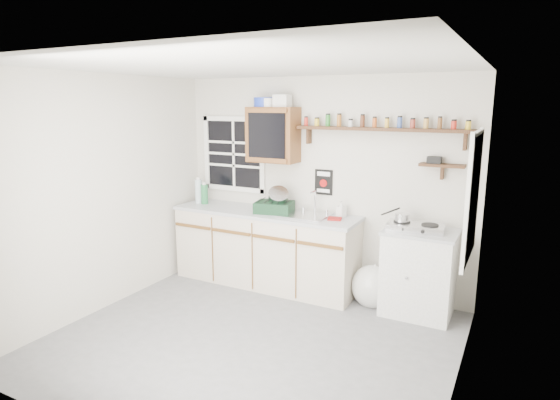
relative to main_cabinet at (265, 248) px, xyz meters
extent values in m
cube|color=#5A5A5D|center=(0.58, -1.30, -0.47)|extent=(3.60, 3.20, 0.02)
cube|color=silver|center=(0.58, -1.30, 2.05)|extent=(3.60, 3.20, 0.02)
cube|color=beige|center=(-1.23, -1.30, 0.79)|extent=(0.02, 3.20, 2.50)
cube|color=beige|center=(2.40, -1.30, 0.79)|extent=(0.02, 3.20, 2.50)
cube|color=beige|center=(0.58, 0.31, 0.79)|extent=(3.60, 0.02, 2.50)
cube|color=beige|center=(0.58, -2.91, 0.79)|extent=(3.60, 0.02, 2.50)
cube|color=beige|center=(0.00, 0.00, -0.02)|extent=(2.27, 0.60, 0.88)
cube|color=#929599|center=(0.00, 0.00, 0.44)|extent=(2.31, 0.62, 0.04)
cube|color=brown|center=(-0.85, -0.31, 0.24)|extent=(0.53, 0.02, 0.03)
cube|color=brown|center=(-0.28, -0.31, 0.24)|extent=(0.53, 0.02, 0.03)
cube|color=brown|center=(0.28, -0.31, 0.24)|extent=(0.53, 0.02, 0.03)
cube|color=brown|center=(0.85, -0.31, 0.24)|extent=(0.53, 0.02, 0.03)
cube|color=#BBBBB4|center=(1.83, 0.03, -0.02)|extent=(0.70, 0.55, 0.88)
cube|color=#929599|center=(1.83, 0.03, 0.43)|extent=(0.73, 0.57, 0.03)
cube|color=silver|center=(0.53, 0.00, 0.46)|extent=(0.52, 0.44, 0.03)
cylinder|color=silver|center=(0.58, 0.16, 0.60)|extent=(0.02, 0.02, 0.28)
cylinder|color=silver|center=(0.58, 0.10, 0.73)|extent=(0.02, 0.14, 0.02)
cube|color=brown|center=(0.03, 0.15, 1.36)|extent=(0.60, 0.30, 0.65)
cube|color=black|center=(0.03, -0.01, 1.36)|extent=(0.48, 0.02, 0.52)
cylinder|color=#1A32AD|center=(-0.09, 0.15, 1.74)|extent=(0.24, 0.24, 0.11)
cube|color=silver|center=(0.16, 0.15, 1.76)|extent=(0.18, 0.15, 0.14)
cylinder|color=silver|center=(0.00, 0.10, 1.74)|extent=(0.12, 0.12, 0.10)
cube|color=black|center=(1.31, 0.21, 1.46)|extent=(1.91, 0.18, 0.04)
cube|color=black|center=(0.45, 0.25, 1.36)|extent=(0.03, 0.10, 0.18)
cube|color=black|center=(2.17, 0.25, 1.36)|extent=(0.03, 0.10, 0.18)
cylinder|color=red|center=(0.43, 0.21, 1.52)|extent=(0.04, 0.04, 0.09)
cylinder|color=black|center=(0.43, 0.21, 1.58)|extent=(0.04, 0.04, 0.02)
cylinder|color=gold|center=(0.57, 0.21, 1.52)|extent=(0.05, 0.05, 0.08)
cylinder|color=black|center=(0.57, 0.21, 1.57)|extent=(0.05, 0.05, 0.02)
cylinder|color=#267226|center=(0.70, 0.21, 1.54)|extent=(0.05, 0.05, 0.13)
cylinder|color=black|center=(0.70, 0.21, 1.61)|extent=(0.05, 0.05, 0.02)
cylinder|color=#99591E|center=(0.84, 0.21, 1.54)|extent=(0.05, 0.05, 0.13)
cylinder|color=black|center=(0.84, 0.21, 1.61)|extent=(0.05, 0.05, 0.02)
cylinder|color=silver|center=(0.97, 0.21, 1.51)|extent=(0.05, 0.05, 0.07)
cylinder|color=black|center=(0.97, 0.21, 1.56)|extent=(0.05, 0.05, 0.02)
cylinder|color=#4C2614|center=(1.11, 0.21, 1.54)|extent=(0.05, 0.05, 0.12)
cylinder|color=black|center=(1.11, 0.21, 1.61)|extent=(0.05, 0.05, 0.02)
cylinder|color=#B24C19|center=(1.24, 0.21, 1.53)|extent=(0.05, 0.05, 0.10)
cylinder|color=black|center=(1.24, 0.21, 1.58)|extent=(0.04, 0.04, 0.02)
cylinder|color=gold|center=(1.38, 0.21, 1.52)|extent=(0.05, 0.05, 0.09)
cylinder|color=black|center=(1.38, 0.21, 1.58)|extent=(0.04, 0.04, 0.02)
cylinder|color=#334C8C|center=(1.51, 0.21, 1.53)|extent=(0.05, 0.05, 0.11)
cylinder|color=black|center=(1.51, 0.21, 1.59)|extent=(0.05, 0.05, 0.02)
cylinder|color=maroon|center=(1.65, 0.21, 1.52)|extent=(0.05, 0.05, 0.09)
cylinder|color=black|center=(1.65, 0.21, 1.57)|extent=(0.05, 0.05, 0.02)
cylinder|color=#BF8C3F|center=(1.78, 0.21, 1.53)|extent=(0.05, 0.05, 0.10)
cylinder|color=black|center=(1.78, 0.21, 1.58)|extent=(0.05, 0.05, 0.02)
cylinder|color=brown|center=(1.92, 0.21, 1.53)|extent=(0.05, 0.05, 0.11)
cylinder|color=black|center=(1.92, 0.21, 1.59)|extent=(0.04, 0.04, 0.02)
cylinder|color=red|center=(2.05, 0.21, 1.52)|extent=(0.05, 0.05, 0.08)
cylinder|color=black|center=(2.05, 0.21, 1.57)|extent=(0.05, 0.05, 0.02)
cylinder|color=gold|center=(2.19, 0.21, 1.52)|extent=(0.05, 0.05, 0.08)
cylinder|color=black|center=(2.19, 0.21, 1.56)|extent=(0.05, 0.05, 0.02)
cube|color=black|center=(1.96, 0.22, 1.11)|extent=(0.45, 0.15, 0.03)
cube|color=black|center=(1.96, 0.26, 1.03)|extent=(0.03, 0.08, 0.14)
cube|color=black|center=(1.88, 0.22, 1.16)|extent=(0.14, 0.10, 0.07)
cube|color=black|center=(0.63, 0.29, 0.82)|extent=(0.22, 0.01, 0.30)
cube|color=white|center=(0.63, 0.28, 0.92)|extent=(0.16, 0.00, 0.05)
cylinder|color=#A50C0C|center=(0.63, 0.28, 0.81)|extent=(0.09, 0.01, 0.09)
cube|color=white|center=(0.63, 0.28, 0.72)|extent=(0.16, 0.00, 0.04)
cube|color=black|center=(-0.62, 0.29, 1.09)|extent=(0.85, 0.02, 0.90)
cube|color=silver|center=(-0.62, 0.29, 1.09)|extent=(0.93, 0.03, 0.98)
cube|color=black|center=(2.37, -0.75, 0.99)|extent=(0.02, 0.70, 1.00)
cube|color=silver|center=(2.37, -0.75, 0.99)|extent=(0.03, 0.78, 1.08)
cylinder|color=silver|center=(-0.99, 0.01, 0.61)|extent=(0.09, 0.09, 0.31)
cylinder|color=silver|center=(-0.99, 0.01, 0.78)|extent=(0.05, 0.05, 0.03)
cylinder|color=#26733F|center=(-0.90, 0.01, 0.58)|extent=(0.09, 0.09, 0.25)
cylinder|color=silver|center=(-0.90, 0.01, 0.72)|extent=(0.05, 0.05, 0.03)
cube|color=black|center=(0.13, 0.00, 0.52)|extent=(0.49, 0.40, 0.13)
cylinder|color=silver|center=(0.18, 0.00, 0.65)|extent=(0.34, 0.35, 0.26)
imported|color=silver|center=(0.91, 0.15, 0.55)|extent=(0.11, 0.11, 0.19)
cube|color=maroon|center=(0.89, 0.01, 0.47)|extent=(0.18, 0.16, 0.02)
cube|color=silver|center=(1.78, 0.01, 0.48)|extent=(0.59, 0.35, 0.07)
cylinder|color=black|center=(1.64, 0.01, 0.52)|extent=(0.17, 0.17, 0.01)
cylinder|color=black|center=(1.92, 0.01, 0.52)|extent=(0.17, 0.17, 0.01)
cylinder|color=silver|center=(1.64, 0.01, 0.56)|extent=(0.15, 0.15, 0.09)
cylinder|color=black|center=(1.49, 0.08, 0.60)|extent=(0.24, 0.18, 0.15)
ellipsoid|color=silver|center=(1.35, 0.01, -0.25)|extent=(0.44, 0.40, 0.46)
cone|color=silver|center=(1.37, 0.01, -0.04)|extent=(0.13, 0.13, 0.13)
camera|label=1|loc=(2.72, -4.75, 1.73)|focal=30.00mm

